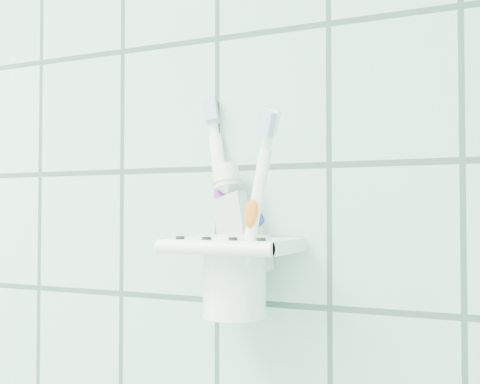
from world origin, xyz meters
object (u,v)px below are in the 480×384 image
at_px(holder_bracket, 234,247).
at_px(toothbrush_pink, 236,194).
at_px(toothbrush_orange, 237,207).
at_px(toothbrush_blue, 245,209).
at_px(toothpaste_tube, 244,222).
at_px(cup, 234,272).

height_order(holder_bracket, toothbrush_pink, toothbrush_pink).
xyz_separation_m(holder_bracket, toothbrush_pink, (-0.00, 0.01, 0.05)).
bearing_deg(toothbrush_pink, toothbrush_orange, -78.67).
bearing_deg(holder_bracket, toothbrush_orange, -37.62).
distance_m(holder_bracket, toothbrush_orange, 0.04).
distance_m(toothbrush_pink, toothbrush_orange, 0.02).
distance_m(holder_bracket, toothbrush_blue, 0.04).
height_order(holder_bracket, toothpaste_tube, toothpaste_tube).
xyz_separation_m(toothbrush_pink, toothpaste_tube, (0.01, -0.01, -0.03)).
height_order(toothbrush_blue, toothpaste_tube, toothbrush_blue).
xyz_separation_m(toothbrush_pink, toothbrush_blue, (0.01, -0.00, -0.02)).
distance_m(cup, toothbrush_orange, 0.06).
relative_size(holder_bracket, toothpaste_tube, 0.75).
xyz_separation_m(cup, toothbrush_orange, (0.01, -0.01, 0.06)).
height_order(toothbrush_pink, toothbrush_blue, toothbrush_pink).
distance_m(toothbrush_pink, toothpaste_tube, 0.03).
distance_m(cup, toothpaste_tube, 0.05).
xyz_separation_m(holder_bracket, toothpaste_tube, (0.01, 0.01, 0.02)).
relative_size(cup, toothpaste_tube, 0.52).
bearing_deg(holder_bracket, toothpaste_tube, 32.46).
relative_size(cup, toothbrush_pink, 0.36).
relative_size(cup, toothbrush_orange, 0.41).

